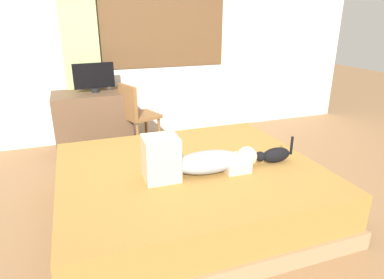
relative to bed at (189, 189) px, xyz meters
The scene contains 10 objects.
ground_plane 0.28m from the bed, 52.69° to the right, with size 16.00×16.00×0.00m, color olive.
back_wall_with_window 2.50m from the bed, 86.96° to the left, with size 6.40×0.14×2.90m.
bed is the anchor object (origin of this frame).
person_lying 0.37m from the bed, 86.46° to the right, with size 0.94×0.28×0.34m.
cat 0.78m from the bed, 14.36° to the right, with size 0.36×0.11×0.21m.
desk 1.89m from the bed, 110.09° to the left, with size 0.90×0.56×0.74m.
tv_monitor 1.99m from the bed, 108.31° to the left, with size 0.48×0.10×0.35m.
cup 2.01m from the bed, 102.31° to the left, with size 0.06×0.06×0.09m, color white.
chair_by_desk 1.53m from the bed, 95.95° to the left, with size 0.49×0.49×0.86m.
curtain_left 2.41m from the bed, 108.57° to the left, with size 0.44×0.06×2.56m, color #ADCC75.
Camera 1 is at (-0.93, -2.24, 1.61)m, focal length 31.11 mm.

